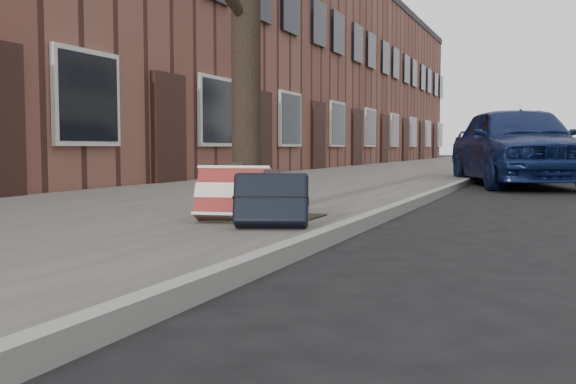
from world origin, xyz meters
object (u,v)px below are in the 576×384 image
at_px(suitcase_navy, 271,199).
at_px(car_near_front, 516,145).
at_px(suitcase_red, 233,194).
at_px(car_near_mid, 523,151).

relative_size(suitcase_navy, car_near_front, 0.12).
bearing_deg(suitcase_navy, car_near_front, 60.68).
distance_m(suitcase_red, car_near_front, 8.67).
height_order(suitcase_red, car_near_front, car_near_front).
bearing_deg(suitcase_red, car_near_front, 66.77).
bearing_deg(suitcase_navy, car_near_mid, 63.07).
distance_m(suitcase_red, car_near_mid, 11.77).
bearing_deg(car_near_front, suitcase_navy, -117.41).
relative_size(suitcase_red, suitcase_navy, 1.05).
distance_m(car_near_front, car_near_mid, 3.16).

